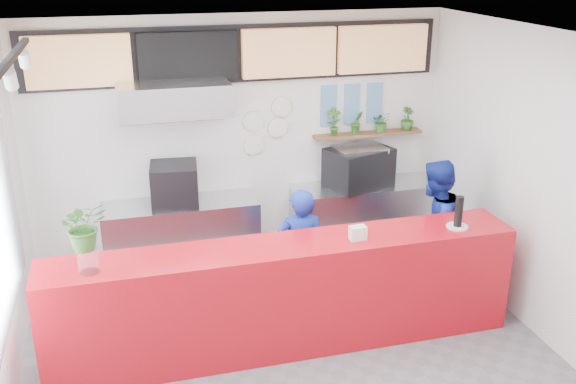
{
  "coord_description": "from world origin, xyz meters",
  "views": [
    {
      "loc": [
        -1.4,
        -4.81,
        3.68
      ],
      "look_at": [
        0.1,
        0.7,
        1.5
      ],
      "focal_mm": 40.0,
      "sensor_mm": 36.0,
      "label": 1
    }
  ],
  "objects_px": {
    "staff_center": "(300,253)",
    "staff_right": "(433,229)",
    "service_counter": "(286,296)",
    "pepper_mill": "(459,211)",
    "espresso_machine": "(359,167)",
    "panini_oven": "(174,184)"
  },
  "relations": [
    {
      "from": "staff_center",
      "to": "staff_right",
      "type": "relative_size",
      "value": 0.9
    },
    {
      "from": "service_counter",
      "to": "pepper_mill",
      "type": "distance_m",
      "value": 1.88
    },
    {
      "from": "pepper_mill",
      "to": "espresso_machine",
      "type": "bearing_deg",
      "value": 99.64
    },
    {
      "from": "service_counter",
      "to": "panini_oven",
      "type": "distance_m",
      "value": 2.07
    },
    {
      "from": "panini_oven",
      "to": "staff_center",
      "type": "xyz_separation_m",
      "value": [
        1.14,
        -1.26,
        -0.43
      ]
    },
    {
      "from": "service_counter",
      "to": "pepper_mill",
      "type": "xyz_separation_m",
      "value": [
        1.73,
        -0.07,
        0.72
      ]
    },
    {
      "from": "service_counter",
      "to": "espresso_machine",
      "type": "xyz_separation_m",
      "value": [
        1.41,
        1.8,
        0.59
      ]
    },
    {
      "from": "espresso_machine",
      "to": "panini_oven",
      "type": "bearing_deg",
      "value": 161.07
    },
    {
      "from": "pepper_mill",
      "to": "staff_center",
      "type": "bearing_deg",
      "value": 156.82
    },
    {
      "from": "service_counter",
      "to": "staff_center",
      "type": "distance_m",
      "value": 0.64
    },
    {
      "from": "service_counter",
      "to": "staff_right",
      "type": "relative_size",
      "value": 2.86
    },
    {
      "from": "panini_oven",
      "to": "pepper_mill",
      "type": "distance_m",
      "value": 3.19
    },
    {
      "from": "panini_oven",
      "to": "espresso_machine",
      "type": "bearing_deg",
      "value": 5.91
    },
    {
      "from": "staff_center",
      "to": "pepper_mill",
      "type": "height_order",
      "value": "pepper_mill"
    },
    {
      "from": "service_counter",
      "to": "staff_right",
      "type": "height_order",
      "value": "staff_right"
    },
    {
      "from": "espresso_machine",
      "to": "staff_center",
      "type": "relative_size",
      "value": 0.53
    },
    {
      "from": "espresso_machine",
      "to": "service_counter",
      "type": "bearing_deg",
      "value": -147.05
    },
    {
      "from": "service_counter",
      "to": "staff_center",
      "type": "bearing_deg",
      "value": 61.23
    },
    {
      "from": "service_counter",
      "to": "panini_oven",
      "type": "bearing_deg",
      "value": 115.16
    },
    {
      "from": "staff_right",
      "to": "espresso_machine",
      "type": "bearing_deg",
      "value": -102.76
    },
    {
      "from": "staff_right",
      "to": "panini_oven",
      "type": "bearing_deg",
      "value": -55.94
    },
    {
      "from": "staff_center",
      "to": "pepper_mill",
      "type": "bearing_deg",
      "value": 164.2
    }
  ]
}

